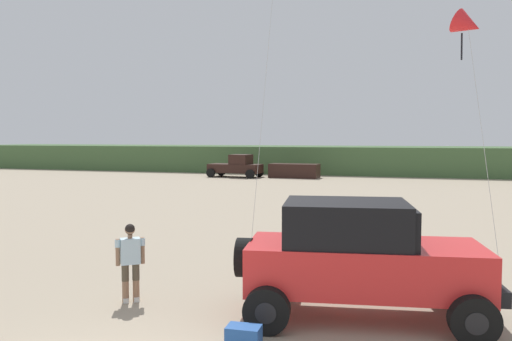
{
  "coord_description": "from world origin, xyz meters",
  "views": [
    {
      "loc": [
        4.12,
        -5.85,
        3.49
      ],
      "look_at": [
        0.89,
        4.71,
        2.76
      ],
      "focal_mm": 35.73,
      "sensor_mm": 36.0,
      "label": 1
    }
  ],
  "objects_px": {
    "jeep": "(360,257)",
    "person_watching": "(130,258)",
    "distant_sedan": "(294,171)",
    "kite_white_parafoil": "(468,25)",
    "distant_pickup": "(237,166)",
    "cooler_box": "(244,337)"
  },
  "relations": [
    {
      "from": "jeep",
      "to": "person_watching",
      "type": "xyz_separation_m",
      "value": [
        -4.73,
        -0.42,
        -0.26
      ]
    },
    {
      "from": "jeep",
      "to": "kite_white_parafoil",
      "type": "relative_size",
      "value": 0.69
    },
    {
      "from": "distant_pickup",
      "to": "person_watching",
      "type": "bearing_deg",
      "value": -74.65
    },
    {
      "from": "person_watching",
      "to": "distant_sedan",
      "type": "distance_m",
      "value": 33.48
    },
    {
      "from": "distant_pickup",
      "to": "distant_sedan",
      "type": "bearing_deg",
      "value": 8.41
    },
    {
      "from": "person_watching",
      "to": "cooler_box",
      "type": "xyz_separation_m",
      "value": [
        3.04,
        -1.58,
        -0.75
      ]
    },
    {
      "from": "jeep",
      "to": "distant_pickup",
      "type": "height_order",
      "value": "jeep"
    },
    {
      "from": "distant_sedan",
      "to": "kite_white_parafoil",
      "type": "xyz_separation_m",
      "value": [
        11.05,
        -26.63,
        6.1
      ]
    },
    {
      "from": "distant_sedan",
      "to": "kite_white_parafoil",
      "type": "distance_m",
      "value": 29.47
    },
    {
      "from": "distant_sedan",
      "to": "kite_white_parafoil",
      "type": "relative_size",
      "value": 0.58
    },
    {
      "from": "distant_pickup",
      "to": "kite_white_parafoil",
      "type": "distance_m",
      "value": 31.0
    },
    {
      "from": "jeep",
      "to": "cooler_box",
      "type": "relative_size",
      "value": 8.91
    },
    {
      "from": "distant_pickup",
      "to": "jeep",
      "type": "bearing_deg",
      "value": -66.94
    },
    {
      "from": "kite_white_parafoil",
      "to": "distant_pickup",
      "type": "bearing_deg",
      "value": 121.77
    },
    {
      "from": "jeep",
      "to": "distant_pickup",
      "type": "distance_m",
      "value": 34.88
    },
    {
      "from": "person_watching",
      "to": "distant_pickup",
      "type": "xyz_separation_m",
      "value": [
        -8.92,
        32.51,
        0.0
      ]
    },
    {
      "from": "distant_pickup",
      "to": "distant_sedan",
      "type": "xyz_separation_m",
      "value": [
        4.98,
        0.74,
        -0.34
      ]
    },
    {
      "from": "person_watching",
      "to": "cooler_box",
      "type": "relative_size",
      "value": 2.98
    },
    {
      "from": "jeep",
      "to": "distant_pickup",
      "type": "xyz_separation_m",
      "value": [
        -13.66,
        32.09,
        -0.26
      ]
    },
    {
      "from": "cooler_box",
      "to": "kite_white_parafoil",
      "type": "distance_m",
      "value": 11.23
    },
    {
      "from": "person_watching",
      "to": "kite_white_parafoil",
      "type": "distance_m",
      "value": 11.29
    },
    {
      "from": "jeep",
      "to": "kite_white_parafoil",
      "type": "distance_m",
      "value": 8.62
    }
  ]
}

